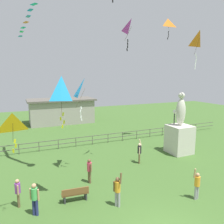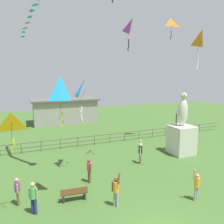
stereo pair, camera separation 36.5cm
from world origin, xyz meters
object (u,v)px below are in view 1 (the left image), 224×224
person_1 (139,151)px  kite_4 (168,24)px  person_7 (35,197)px  person_2 (118,189)px  person_0 (197,184)px  person_6 (18,191)px  lamppost (174,121)px  kite_1 (199,40)px  park_bench (75,194)px  person_5 (89,169)px  kite_6 (62,91)px  statue_monument (180,135)px  kite_5 (131,27)px  kite_0 (13,124)px  kite_2 (85,90)px

person_1 → kite_4: (5.76, 4.58, 11.21)m
person_1 → kite_4: bearing=38.5°
person_7 → person_2: bearing=-13.3°
person_0 → person_6: 9.92m
lamppost → kite_1: (0.60, -1.85, 6.98)m
park_bench → kite_4: kite_4 is taller
person_5 → kite_6: (-1.80, -1.08, 5.26)m
statue_monument → kite_5: 10.32m
statue_monument → kite_0: (-13.59, -4.54, 3.14)m
lamppost → person_0: 8.47m
statue_monument → lamppost: (-0.16, 0.63, 1.19)m
person_6 → person_7: (0.77, -1.15, 0.09)m
statue_monument → kite_0: statue_monument is taller
person_2 → kite_2: 7.41m
statue_monument → person_1: bearing=-171.6°
person_0 → kite_6: 9.20m
person_0 → kite_1: bearing=48.2°
kite_1 → kite_2: 10.13m
kite_2 → kite_4: (9.97, 3.77, 6.19)m
person_2 → person_5: size_ratio=1.21×
person_1 → kite_4: size_ratio=0.95×
person_5 → kite_5: bearing=24.4°
park_bench → kite_4: 18.44m
kite_5 → kite_4: bearing=33.5°
kite_4 → kite_5: size_ratio=0.91×
kite_6 → kite_0: bearing=-153.0°
person_0 → lamppost: bearing=60.0°
person_0 → person_6: (-9.36, 3.30, -0.04)m
lamppost → person_1: lamppost is taller
person_0 → kite_2: 9.50m
kite_5 → kite_6: (-5.75, -2.87, -4.32)m
person_0 → kite_1: (4.73, 5.29, 8.93)m
person_0 → kite_6: size_ratio=0.69×
person_2 → kite_6: kite_6 is taller
person_7 → kite_5: bearing=27.7°
person_6 → kite_2: kite_2 is taller
park_bench → person_5: (1.40, 1.76, 0.48)m
kite_0 → lamppost: bearing=21.1°
person_7 → kite_0: bearing=-165.0°
person_0 → kite_0: (-9.31, 1.96, 3.90)m
park_bench → person_1: person_1 is taller
statue_monument → park_bench: 11.48m
kite_1 → person_1: bearing=174.0°
kite_0 → kite_5: size_ratio=0.84×
person_7 → kite_1: (13.31, 3.13, 8.88)m
person_7 → kite_6: (1.76, 1.07, 5.21)m
kite_4 → kite_0: bearing=-150.2°
park_bench → kite_1: kite_1 is taller
kite_2 → kite_6: (-2.28, -3.40, 0.19)m
person_0 → person_1: 5.83m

